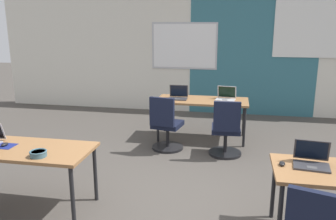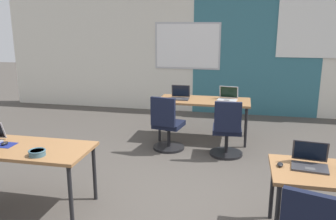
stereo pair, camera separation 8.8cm
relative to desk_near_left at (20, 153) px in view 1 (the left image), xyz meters
name	(u,v)px [view 1 (the left image)]	position (x,y,z in m)	size (l,w,h in m)	color
ground_plane	(184,195)	(1.75, 0.60, -0.66)	(24.00, 24.00, 0.00)	#47423D
back_wall_assembly	(213,51)	(1.79, 4.80, 0.75)	(10.00, 0.27, 2.80)	silver
desk_near_left	(20,153)	(0.00, 0.00, 0.00)	(1.60, 0.70, 0.72)	olive
desk_far_center	(202,103)	(1.75, 2.80, 0.00)	(1.60, 0.70, 0.72)	olive
mousepad_near_left_end	(5,146)	(-0.19, 0.01, 0.06)	(0.22, 0.19, 0.00)	navy
mouse_near_left_end	(5,144)	(-0.19, 0.01, 0.08)	(0.07, 0.11, 0.03)	black
laptop_far_left	(178,96)	(1.32, 2.80, 0.11)	(0.33, 0.28, 0.24)	#333338
chair_far_left	(166,128)	(1.23, 2.11, -0.28)	(0.52, 0.57, 0.92)	black
laptop_far_right	(226,97)	(2.16, 2.87, 0.11)	(0.37, 0.33, 0.23)	#B7B7BC
chair_far_right	(226,133)	(2.20, 2.02, -0.28)	(0.52, 0.55, 0.92)	black
laptop_near_right_inner	(311,160)	(3.07, 0.09, 0.11)	(0.36, 0.33, 0.23)	#333338
mouse_near_right_inner	(282,164)	(2.79, 0.04, 0.08)	(0.07, 0.11, 0.03)	black
snack_bowl	(38,153)	(0.34, -0.20, 0.10)	(0.18, 0.18, 0.06)	#3D6070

